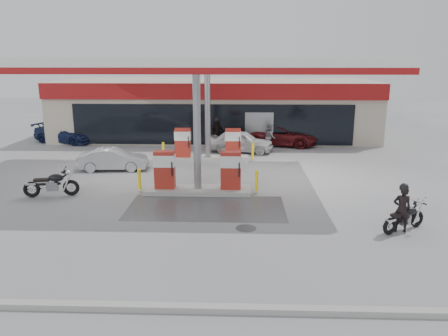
{
  "coord_description": "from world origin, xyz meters",
  "views": [
    {
      "loc": [
        1.75,
        -15.77,
        5.61
      ],
      "look_at": [
        1.13,
        1.5,
        1.2
      ],
      "focal_mm": 35.0,
      "sensor_mm": 36.0,
      "label": 1
    }
  ],
  "objects_px": {
    "attendant": "(270,137)",
    "parked_car_left": "(65,133)",
    "biker_main": "(402,209)",
    "biker_walking": "(217,133)",
    "pump_island_near": "(198,176)",
    "parked_motorcycle": "(52,184)",
    "main_motorcycle": "(405,218)",
    "parked_car_right": "(282,136)",
    "pump_island_far": "(208,148)",
    "sedan_white": "(241,141)",
    "hatchback_silver": "(113,159)"
  },
  "relations": [
    {
      "from": "pump_island_far",
      "to": "parked_motorcycle",
      "type": "relative_size",
      "value": 2.32
    },
    {
      "from": "sedan_white",
      "to": "hatchback_silver",
      "type": "distance_m",
      "value": 7.96
    },
    {
      "from": "biker_main",
      "to": "pump_island_near",
      "type": "bearing_deg",
      "value": -25.37
    },
    {
      "from": "parked_car_right",
      "to": "parked_motorcycle",
      "type": "bearing_deg",
      "value": 150.51
    },
    {
      "from": "biker_main",
      "to": "parked_car_right",
      "type": "xyz_separation_m",
      "value": [
        -2.58,
        14.49,
        -0.14
      ]
    },
    {
      "from": "main_motorcycle",
      "to": "parked_motorcycle",
      "type": "xyz_separation_m",
      "value": [
        -13.19,
        3.21,
        0.07
      ]
    },
    {
      "from": "parked_car_left",
      "to": "parked_car_right",
      "type": "bearing_deg",
      "value": -72.27
    },
    {
      "from": "biker_main",
      "to": "parked_motorcycle",
      "type": "bearing_deg",
      "value": -9.56
    },
    {
      "from": "biker_main",
      "to": "biker_walking",
      "type": "height_order",
      "value": "biker_walking"
    },
    {
      "from": "parked_car_right",
      "to": "biker_walking",
      "type": "xyz_separation_m",
      "value": [
        -4.2,
        -0.59,
        0.25
      ]
    },
    {
      "from": "sedan_white",
      "to": "attendant",
      "type": "height_order",
      "value": "attendant"
    },
    {
      "from": "biker_main",
      "to": "biker_walking",
      "type": "distance_m",
      "value": 15.46
    },
    {
      "from": "pump_island_far",
      "to": "biker_walking",
      "type": "bearing_deg",
      "value": 85.42
    },
    {
      "from": "parked_motorcycle",
      "to": "hatchback_silver",
      "type": "xyz_separation_m",
      "value": [
        1.3,
        4.39,
        0.06
      ]
    },
    {
      "from": "hatchback_silver",
      "to": "biker_main",
      "type": "bearing_deg",
      "value": -128.16
    },
    {
      "from": "pump_island_near",
      "to": "biker_walking",
      "type": "distance_m",
      "value": 9.81
    },
    {
      "from": "pump_island_near",
      "to": "main_motorcycle",
      "type": "height_order",
      "value": "pump_island_near"
    },
    {
      "from": "pump_island_near",
      "to": "parked_car_left",
      "type": "bearing_deg",
      "value": 132.79
    },
    {
      "from": "attendant",
      "to": "main_motorcycle",
      "type": "bearing_deg",
      "value": -174.96
    },
    {
      "from": "pump_island_near",
      "to": "pump_island_far",
      "type": "bearing_deg",
      "value": 90.0
    },
    {
      "from": "sedan_white",
      "to": "parked_car_left",
      "type": "distance_m",
      "value": 12.12
    },
    {
      "from": "sedan_white",
      "to": "attendant",
      "type": "xyz_separation_m",
      "value": [
        1.78,
        0.6,
        0.17
      ]
    },
    {
      "from": "sedan_white",
      "to": "hatchback_silver",
      "type": "relative_size",
      "value": 1.13
    },
    {
      "from": "biker_walking",
      "to": "sedan_white",
      "type": "bearing_deg",
      "value": -64.37
    },
    {
      "from": "attendant",
      "to": "parked_car_left",
      "type": "xyz_separation_m",
      "value": [
        -13.62,
        2.0,
        -0.2
      ]
    },
    {
      "from": "parked_motorcycle",
      "to": "sedan_white",
      "type": "distance_m",
      "value": 11.9
    },
    {
      "from": "parked_car_right",
      "to": "sedan_white",
      "type": "bearing_deg",
      "value": 143.09
    },
    {
      "from": "biker_walking",
      "to": "parked_motorcycle",
      "type": "bearing_deg",
      "value": -138.82
    },
    {
      "from": "pump_island_far",
      "to": "parked_motorcycle",
      "type": "distance_m",
      "value": 9.03
    },
    {
      "from": "main_motorcycle",
      "to": "pump_island_near",
      "type": "bearing_deg",
      "value": 119.44
    },
    {
      "from": "main_motorcycle",
      "to": "sedan_white",
      "type": "xyz_separation_m",
      "value": [
        -5.4,
        12.19,
        0.23
      ]
    },
    {
      "from": "pump_island_near",
      "to": "sedan_white",
      "type": "bearing_deg",
      "value": 77.34
    },
    {
      "from": "main_motorcycle",
      "to": "parked_car_left",
      "type": "distance_m",
      "value": 22.72
    },
    {
      "from": "pump_island_far",
      "to": "parked_car_left",
      "type": "distance_m",
      "value": 11.09
    },
    {
      "from": "pump_island_near",
      "to": "hatchback_silver",
      "type": "xyz_separation_m",
      "value": [
        -4.65,
        3.6,
        -0.14
      ]
    },
    {
      "from": "pump_island_near",
      "to": "sedan_white",
      "type": "distance_m",
      "value": 8.4
    },
    {
      "from": "pump_island_near",
      "to": "biker_walking",
      "type": "height_order",
      "value": "biker_walking"
    },
    {
      "from": "pump_island_near",
      "to": "parked_car_right",
      "type": "bearing_deg",
      "value": 66.58
    },
    {
      "from": "attendant",
      "to": "sedan_white",
      "type": "bearing_deg",
      "value": 97.87
    },
    {
      "from": "parked_motorcycle",
      "to": "biker_walking",
      "type": "xyz_separation_m",
      "value": [
        6.26,
        10.59,
        0.39
      ]
    },
    {
      "from": "pump_island_near",
      "to": "parked_motorcycle",
      "type": "bearing_deg",
      "value": -172.48
    },
    {
      "from": "main_motorcycle",
      "to": "parked_car_right",
      "type": "xyz_separation_m",
      "value": [
        -2.74,
        14.39,
        0.21
      ]
    },
    {
      "from": "pump_island_far",
      "to": "main_motorcycle",
      "type": "relative_size",
      "value": 3.03
    },
    {
      "from": "main_motorcycle",
      "to": "parked_motorcycle",
      "type": "bearing_deg",
      "value": 134.66
    },
    {
      "from": "parked_motorcycle",
      "to": "attendant",
      "type": "height_order",
      "value": "attendant"
    },
    {
      "from": "parked_motorcycle",
      "to": "hatchback_silver",
      "type": "relative_size",
      "value": 0.64
    },
    {
      "from": "attendant",
      "to": "parked_car_left",
      "type": "relative_size",
      "value": 0.38
    },
    {
      "from": "attendant",
      "to": "biker_main",
      "type": "bearing_deg",
      "value": -175.75
    },
    {
      "from": "pump_island_far",
      "to": "parked_car_left",
      "type": "relative_size",
      "value": 1.18
    },
    {
      "from": "pump_island_near",
      "to": "parked_motorcycle",
      "type": "xyz_separation_m",
      "value": [
        -5.95,
        -0.79,
        -0.2
      ]
    }
  ]
}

